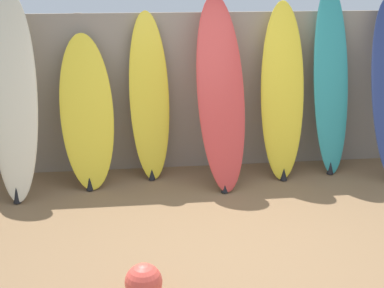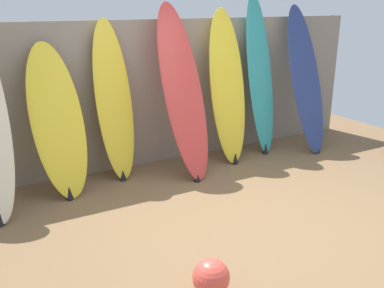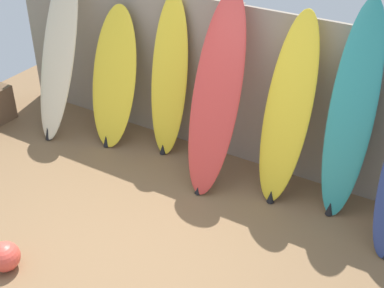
{
  "view_description": "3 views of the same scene",
  "coord_description": "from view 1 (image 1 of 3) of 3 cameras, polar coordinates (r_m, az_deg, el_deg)",
  "views": [
    {
      "loc": [
        -0.91,
        -3.99,
        2.27
      ],
      "look_at": [
        -0.37,
        0.52,
        0.76
      ],
      "focal_mm": 50.0,
      "sensor_mm": 36.0,
      "label": 1
    },
    {
      "loc": [
        -2.23,
        -2.85,
        1.99
      ],
      "look_at": [
        -0.37,
        0.51,
        0.71
      ],
      "focal_mm": 40.0,
      "sensor_mm": 36.0,
      "label": 2
    },
    {
      "loc": [
        2.31,
        -2.75,
        3.48
      ],
      "look_at": [
        0.36,
        0.49,
        1.08
      ],
      "focal_mm": 50.0,
      "sensor_mm": 36.0,
      "label": 3
    }
  ],
  "objects": [
    {
      "name": "surfboard_red_3",
      "position": [
        5.69,
        3.09,
        5.42
      ],
      "size": [
        0.57,
        0.84,
        2.01
      ],
      "color": "#D13D38",
      "rests_on": "ground"
    },
    {
      "name": "surfboard_yellow_1",
      "position": [
        5.8,
        -11.14,
        3.29
      ],
      "size": [
        0.63,
        0.65,
        1.62
      ],
      "color": "yellow",
      "rests_on": "ground"
    },
    {
      "name": "ground",
      "position": [
        4.68,
        5.4,
        -10.79
      ],
      "size": [
        7.68,
        7.68,
        0.0
      ],
      "primitive_type": "plane",
      "color": "brown"
    },
    {
      "name": "surfboard_cream_0",
      "position": [
        5.74,
        -18.45,
        4.77
      ],
      "size": [
        0.51,
        0.89,
        2.05
      ],
      "color": "beige",
      "rests_on": "ground"
    },
    {
      "name": "fence_back",
      "position": [
        6.21,
        1.8,
        5.6
      ],
      "size": [
        6.08,
        0.11,
        1.8
      ],
      "color": "gray",
      "rests_on": "ground"
    },
    {
      "name": "beach_ball",
      "position": [
        3.95,
        -5.18,
        -14.45
      ],
      "size": [
        0.27,
        0.27,
        0.27
      ],
      "primitive_type": "sphere",
      "color": "#E54C3F",
      "rests_on": "ground"
    },
    {
      "name": "surfboard_yellow_2",
      "position": [
        5.9,
        -4.56,
        4.89
      ],
      "size": [
        0.48,
        0.45,
        1.84
      ],
      "color": "yellow",
      "rests_on": "ground"
    },
    {
      "name": "surfboard_yellow_4",
      "position": [
        6.0,
        9.61,
        5.47
      ],
      "size": [
        0.52,
        0.58,
        1.94
      ],
      "color": "yellow",
      "rests_on": "ground"
    },
    {
      "name": "surfboard_teal_5",
      "position": [
        6.26,
        14.6,
        6.43
      ],
      "size": [
        0.48,
        0.52,
        2.12
      ],
      "color": "teal",
      "rests_on": "ground"
    }
  ]
}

